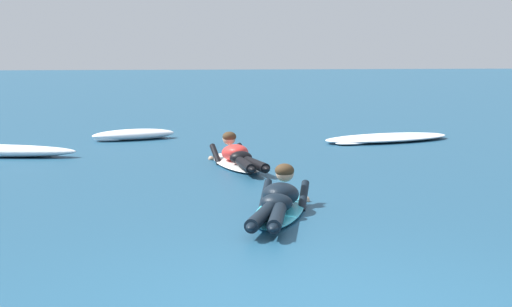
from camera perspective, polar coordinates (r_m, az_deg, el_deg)
ground_plane at (r=15.21m, az=-3.81°, el=0.53°), size 120.00×120.00×0.00m
surfer_near at (r=8.81m, az=1.61°, el=-3.43°), size 1.10×2.53×0.53m
surfer_far at (r=12.45m, az=-1.32°, el=-0.30°), size 0.79×2.48×0.54m
whitewater_back at (r=16.21m, az=9.15°, el=1.09°), size 2.98×1.93×0.13m
whitewater_far_band at (r=16.40m, az=-8.54°, el=1.30°), size 1.80×1.14×0.21m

